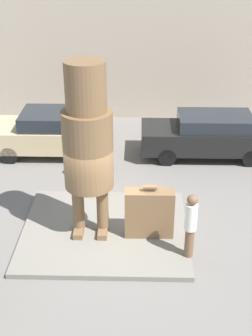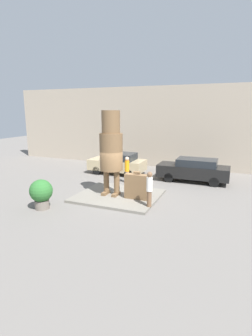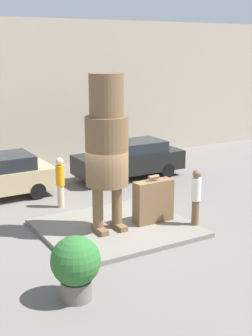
# 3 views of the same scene
# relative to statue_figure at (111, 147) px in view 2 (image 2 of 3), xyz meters

# --- Properties ---
(ground_plane) EXTENTS (60.00, 60.00, 0.00)m
(ground_plane) POSITION_rel_statue_figure_xyz_m (0.35, 0.11, -2.77)
(ground_plane) COLOR slate
(pedestal) EXTENTS (4.34, 3.83, 0.13)m
(pedestal) POSITION_rel_statue_figure_xyz_m (0.35, 0.11, -2.70)
(pedestal) COLOR slate
(pedestal) RESTS_ON ground_plane
(building_backdrop) EXTENTS (28.00, 0.60, 6.53)m
(building_backdrop) POSITION_rel_statue_figure_xyz_m (0.35, 8.82, 0.50)
(building_backdrop) COLOR tan
(building_backdrop) RESTS_ON ground_plane
(statue_figure) EXTENTS (1.22, 1.22, 4.50)m
(statue_figure) POSITION_rel_statue_figure_xyz_m (0.00, 0.00, 0.00)
(statue_figure) COLOR brown
(statue_figure) RESTS_ON pedestal
(giant_suitcase) EXTENTS (1.24, 0.42, 1.47)m
(giant_suitcase) POSITION_rel_statue_figure_xyz_m (1.51, -0.13, -1.98)
(giant_suitcase) COLOR brown
(giant_suitcase) RESTS_ON pedestal
(tourist) EXTENTS (0.29, 0.29, 1.70)m
(tourist) POSITION_rel_statue_figure_xyz_m (2.45, -0.98, -1.70)
(tourist) COLOR brown
(tourist) RESTS_ON pedestal
(parked_car_tan) EXTENTS (4.09, 1.87, 1.56)m
(parked_car_tan) POSITION_rel_statue_figure_xyz_m (-1.87, 4.97, -1.95)
(parked_car_tan) COLOR tan
(parked_car_tan) RESTS_ON ground_plane
(parked_car_black) EXTENTS (4.57, 1.71, 1.54)m
(parked_car_black) POSITION_rel_statue_figure_xyz_m (3.66, 4.87, -1.95)
(parked_car_black) COLOR black
(parked_car_black) RESTS_ON ground_plane
(planter_pot) EXTENTS (1.09, 1.09, 1.44)m
(planter_pot) POSITION_rel_statue_figure_xyz_m (-2.32, -2.89, -1.96)
(planter_pot) COLOR #70665B
(planter_pot) RESTS_ON ground_plane
(worker_hivis) EXTENTS (0.29, 0.29, 1.73)m
(worker_hivis) POSITION_rel_statue_figure_xyz_m (-0.27, 2.88, -1.82)
(worker_hivis) COLOR beige
(worker_hivis) RESTS_ON ground_plane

